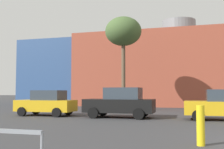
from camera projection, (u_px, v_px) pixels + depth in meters
name	position (u px, v px, depth m)	size (l,w,h in m)	color
building_backdrop	(179.00, 71.00, 33.22)	(38.16, 11.59, 10.19)	#9E4733
parked_car_0	(47.00, 103.00, 18.48)	(3.90, 1.92, 1.69)	gold
parked_car_1	(120.00, 103.00, 17.08)	(4.28, 2.10, 1.85)	black
parked_car_2	(222.00, 105.00, 15.46)	(3.98, 1.95, 1.72)	gold
bare_tree_0	(123.00, 32.00, 23.24)	(3.06, 3.06, 7.90)	brown
bollard_yellow_2	(201.00, 125.00, 8.20)	(0.24, 0.24, 1.20)	yellow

